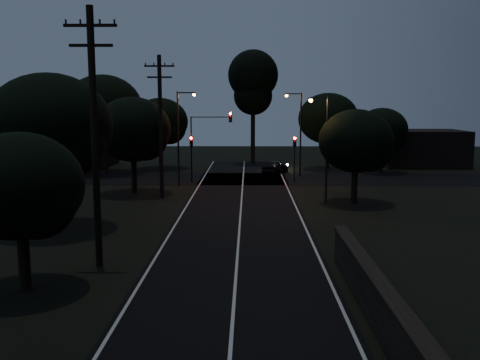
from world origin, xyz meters
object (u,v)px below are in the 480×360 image
object	(u,v)px
utility_pole_far	(161,124)
car	(275,167)
streetlight_a	(180,131)
streetlight_b	(299,128)
streetlight_c	(325,142)
tall_pine	(253,82)
signal_mast	(210,134)
signal_left	(191,150)
utility_pole_mid	(94,134)
signal_right	(295,151)

from	to	relation	value
utility_pole_far	car	size ratio (longest dim) A/B	2.61
streetlight_a	streetlight_b	world-z (taller)	same
streetlight_a	streetlight_c	world-z (taller)	streetlight_a
streetlight_a	car	world-z (taller)	streetlight_a
utility_pole_far	tall_pine	bearing A→B (deg)	73.07
signal_mast	streetlight_b	xyz separation A→B (m)	(8.22, 4.01, 0.30)
signal_left	signal_mast	xyz separation A→B (m)	(1.69, 0.00, 1.50)
tall_pine	streetlight_a	xyz separation A→B (m)	(-6.31, -17.00, -4.81)
streetlight_c	signal_mast	bearing A→B (deg)	131.19
utility_pole_far	streetlight_b	xyz separation A→B (m)	(11.31, 12.00, -0.85)
utility_pole_mid	streetlight_a	world-z (taller)	utility_pole_mid
signal_left	streetlight_a	world-z (taller)	streetlight_a
utility_pole_mid	tall_pine	distance (m)	40.78
signal_left	streetlight_b	size ratio (longest dim) A/B	0.51
signal_mast	tall_pine	bearing A→B (deg)	75.38
signal_left	streetlight_b	xyz separation A→B (m)	(9.91, 4.01, 1.80)
utility_pole_far	streetlight_b	bearing A→B (deg)	46.70
signal_mast	signal_right	bearing A→B (deg)	-0.03
signal_right	streetlight_a	bearing A→B (deg)	-168.66
utility_pole_mid	signal_left	distance (m)	25.19
signal_right	signal_mast	size ratio (longest dim) A/B	0.66
streetlight_b	streetlight_c	distance (m)	14.01
signal_mast	streetlight_b	size ratio (longest dim) A/B	0.78
signal_mast	streetlight_c	bearing A→B (deg)	-48.81
tall_pine	signal_left	distance (m)	17.33
utility_pole_mid	tall_pine	world-z (taller)	tall_pine
utility_pole_mid	utility_pole_far	world-z (taller)	utility_pole_mid
streetlight_b	streetlight_c	bearing A→B (deg)	-87.86
streetlight_a	car	size ratio (longest dim) A/B	1.99
tall_pine	signal_right	world-z (taller)	tall_pine
tall_pine	streetlight_b	xyz separation A→B (m)	(4.31, -11.00, -4.81)
signal_right	signal_mast	world-z (taller)	signal_mast
signal_right	streetlight_c	size ratio (longest dim) A/B	0.55
streetlight_a	streetlight_c	size ratio (longest dim) A/B	1.07
utility_pole_mid	signal_right	bearing A→B (deg)	67.01
tall_pine	streetlight_b	size ratio (longest dim) A/B	1.64
signal_left	signal_mast	distance (m)	2.26
utility_pole_far	streetlight_b	world-z (taller)	utility_pole_far
utility_pole_mid	streetlight_a	bearing A→B (deg)	88.27
signal_left	signal_right	bearing A→B (deg)	0.00
utility_pole_mid	streetlight_b	distance (m)	31.15
utility_pole_mid	streetlight_b	xyz separation A→B (m)	(11.31, 29.00, -1.10)
signal_left	signal_mast	world-z (taller)	signal_mast
signal_mast	streetlight_b	world-z (taller)	streetlight_b
signal_left	streetlight_a	bearing A→B (deg)	-109.59
utility_pole_mid	streetlight_c	world-z (taller)	utility_pole_mid
signal_left	streetlight_b	world-z (taller)	streetlight_b
signal_right	utility_pole_mid	bearing A→B (deg)	-112.99
utility_pole_mid	signal_left	xyz separation A→B (m)	(1.40, 24.99, -2.90)
signal_left	streetlight_c	world-z (taller)	streetlight_c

